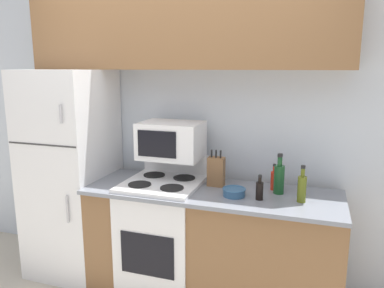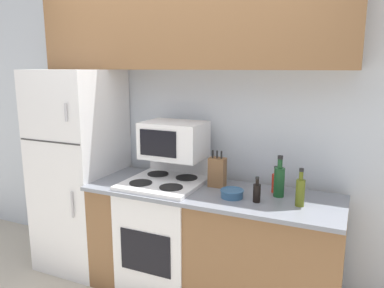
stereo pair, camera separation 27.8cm
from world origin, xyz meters
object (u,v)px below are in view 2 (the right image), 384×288
refrigerator (80,170)px  bowl (232,193)px  microwave (174,140)px  bottle_hot_sauce (275,182)px  bottle_olive_oil (300,191)px  knife_block (217,172)px  stove (165,232)px  bottle_wine_green (279,181)px  bottle_soy_sauce (257,192)px

refrigerator → bowl: (1.47, -0.12, 0.03)m
microwave → bottle_hot_sauce: size_ratio=2.44×
microwave → bowl: microwave is taller
refrigerator → microwave: 0.97m
bottle_olive_oil → knife_block: bearing=165.8°
stove → knife_block: size_ratio=3.72×
microwave → bottle_wine_green: 0.89m
knife_block → microwave: bearing=179.2°
bowl → bottle_olive_oil: bottle_olive_oil is taller
microwave → knife_block: bearing=-0.8°
stove → microwave: size_ratio=2.19×
refrigerator → bottle_wine_green: (1.77, 0.04, 0.11)m
microwave → bottle_olive_oil: bearing=-9.4°
bottle_wine_green → bottle_hot_sauce: (-0.04, 0.08, -0.04)m
refrigerator → bottle_olive_oil: refrigerator is taller
refrigerator → bottle_soy_sauce: refrigerator is taller
bowl → bottle_soy_sauce: bearing=-5.2°
microwave → bottle_soy_sauce: 0.82m
bottle_hot_sauce → knife_block: bearing=-174.2°
bowl → refrigerator: bearing=175.4°
bottle_wine_green → refrigerator: bearing=-178.6°
bowl → bottle_olive_oil: bearing=3.6°
microwave → bowl: 0.67m
microwave → bottle_soy_sauce: size_ratio=2.72×
refrigerator → microwave: bearing=5.0°
bottle_wine_green → bottle_hot_sauce: 0.10m
bottle_wine_green → bottle_olive_oil: bottle_wine_green is taller
refrigerator → bowl: size_ratio=10.43×
bottle_olive_oil → bottle_hot_sauce: 0.30m
bottle_soy_sauce → bottle_wine_green: (0.11, 0.18, 0.05)m
bottle_olive_oil → bottle_hot_sauce: (-0.21, 0.21, -0.02)m
microwave → bottle_wine_green: bearing=-2.4°
bowl → bottle_wine_green: 0.35m
bowl → knife_block: bearing=133.9°
bottle_soy_sauce → bottle_wine_green: bottle_wine_green is taller
bottle_soy_sauce → bottle_olive_oil: bearing=9.3°
knife_block → bottle_soy_sauce: bearing=-29.6°
stove → microwave: (0.03, 0.12, 0.75)m
bowl → bottle_hot_sauce: size_ratio=0.85×
refrigerator → stove: size_ratio=1.66×
bottle_wine_green → bowl: bearing=-151.4°
knife_block → bottle_wine_green: size_ratio=0.96×
bottle_soy_sauce → bottle_hot_sauce: bearing=74.4°
bowl → bottle_wine_green: size_ratio=0.57×
stove → bottle_olive_oil: bearing=-2.7°
bowl → bottle_soy_sauce: (0.18, -0.02, 0.04)m
bottle_soy_sauce → bottle_olive_oil: bottle_olive_oil is taller
knife_block → stove: bearing=-164.1°
bottle_soy_sauce → bottle_wine_green: size_ratio=0.60×
bottle_soy_sauce → bottle_hot_sauce: 0.26m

